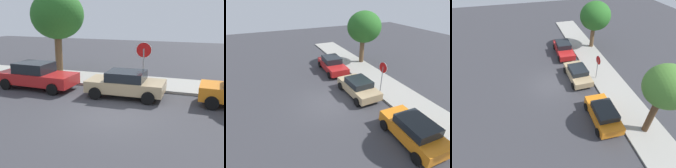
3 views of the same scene
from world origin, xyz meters
TOP-DOWN VIEW (x-y plane):
  - ground_plane at (0.00, 0.00)m, footprint 60.00×60.00m
  - sidewalk_curb at (0.00, 5.56)m, footprint 32.00×3.10m
  - stop_sign at (0.30, 4.54)m, footprint 0.89×0.08m
  - parked_car_tan at (-0.17, 2.69)m, footprint 4.01×2.14m
  - parked_car_red at (-5.48, 2.62)m, footprint 4.56×2.16m
  - street_tree_mid_block at (-6.36, 6.79)m, footprint 3.68×3.68m

SIDE VIEW (x-z plane):
  - ground_plane at x=0.00m, z-range 0.00..0.00m
  - sidewalk_curb at x=0.00m, z-range 0.00..0.14m
  - parked_car_tan at x=-0.17m, z-range 0.03..1.39m
  - parked_car_red at x=-5.48m, z-range 0.00..1.50m
  - stop_sign at x=0.30m, z-range 0.53..3.20m
  - street_tree_mid_block at x=-6.36m, z-range 1.16..6.89m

